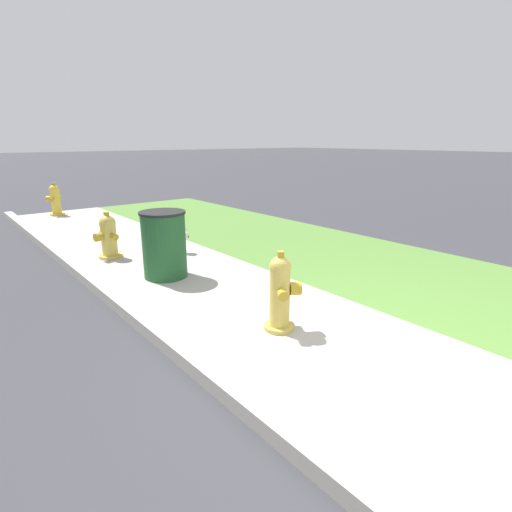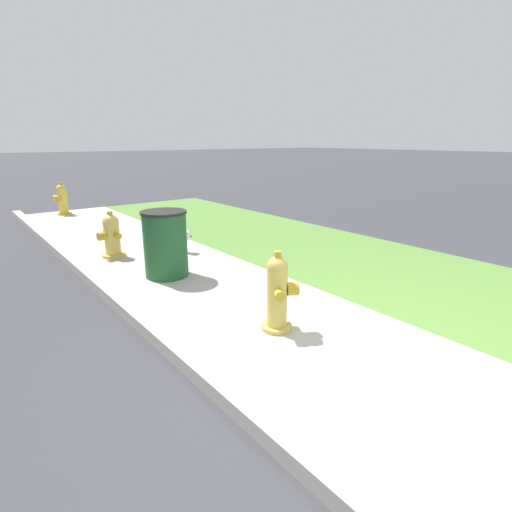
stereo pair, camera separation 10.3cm
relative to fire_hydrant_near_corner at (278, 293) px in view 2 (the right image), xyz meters
name	(u,v)px [view 2 (the right image)]	position (x,y,z in m)	size (l,w,h in m)	color
ground_plane	(379,377)	(1.04, 0.08, -0.36)	(120.00, 120.00, 0.00)	#38383D
sidewalk_pavement	(379,377)	(1.04, 0.08, -0.35)	(18.00, 1.90, 0.01)	#ADA89E
grass_verge	(507,302)	(1.04, 2.36, -0.35)	(18.00, 2.65, 0.01)	#568438
street_curb	(272,431)	(1.04, -0.95, -0.30)	(18.00, 0.16, 0.12)	#ADA89E
fire_hydrant_near_corner	(278,293)	(0.00, 0.00, 0.00)	(0.36, 0.34, 0.75)	gold
fire_hydrant_far_end	(62,199)	(-7.44, -0.05, 0.00)	(0.35, 0.35, 0.74)	gold
fire_hydrant_across_street	(112,236)	(-3.28, -0.36, -0.04)	(0.41, 0.39, 0.68)	gold
small_white_dog	(176,237)	(-2.95, 0.50, -0.12)	(0.48, 0.40, 0.41)	silver
trash_bin	(166,244)	(-1.99, -0.12, 0.06)	(0.56, 0.56, 0.84)	#1E5128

